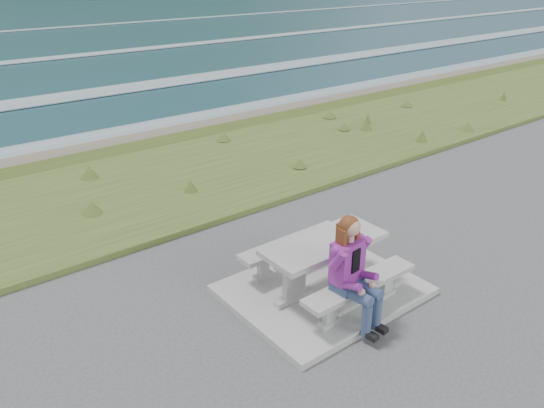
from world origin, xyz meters
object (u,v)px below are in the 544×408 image
at_px(bench_seaward, 292,247).
at_px(seated_woman, 356,287).
at_px(picnic_table, 324,251).
at_px(bench_landward, 360,288).

relative_size(bench_seaward, seated_woman, 1.22).
height_order(picnic_table, bench_landward, picnic_table).
xyz_separation_m(picnic_table, seated_woman, (-0.24, -0.84, -0.04)).
height_order(bench_seaward, seated_woman, seated_woman).
distance_m(picnic_table, bench_seaward, 0.74).
height_order(picnic_table, bench_seaward, picnic_table).
distance_m(picnic_table, seated_woman, 0.87).
bearing_deg(bench_seaward, bench_landward, -90.00).
xyz_separation_m(bench_landward, seated_woman, (-0.24, -0.14, 0.19)).
bearing_deg(bench_landward, bench_seaward, 90.00).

